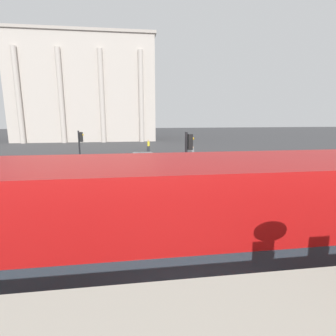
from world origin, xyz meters
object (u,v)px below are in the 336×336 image
(traffic_light_near, at_px, (187,164))
(car_black, at_px, (138,177))
(traffic_light_mid, at_px, (81,149))
(pedestrian_grey, at_px, (193,153))
(pedestrian_yellow, at_px, (148,145))
(double_decker_bus, at_px, (228,238))
(car_white, at_px, (144,160))
(pedestrian_blue, at_px, (60,171))
(plaza_building_left, at_px, (87,90))

(traffic_light_near, bearing_deg, car_black, 109.19)
(traffic_light_mid, relative_size, pedestrian_grey, 2.34)
(traffic_light_near, distance_m, pedestrian_yellow, 23.62)
(traffic_light_mid, bearing_deg, double_decker_bus, -68.35)
(double_decker_bus, height_order, car_black, double_decker_bus)
(car_black, bearing_deg, traffic_light_near, 57.17)
(traffic_light_near, height_order, car_black, traffic_light_near)
(traffic_light_near, xyz_separation_m, pedestrian_grey, (3.90, 15.56, -1.77))
(double_decker_bus, height_order, traffic_light_near, traffic_light_near)
(traffic_light_near, height_order, car_white, traffic_light_near)
(car_black, height_order, pedestrian_blue, pedestrian_blue)
(car_white, xyz_separation_m, pedestrian_yellow, (1.06, 10.30, 0.25))
(double_decker_bus, height_order, traffic_light_mid, double_decker_bus)
(car_black, distance_m, car_white, 7.19)
(double_decker_bus, xyz_separation_m, car_white, (-0.91, 19.63, -1.52))
(car_white, relative_size, pedestrian_grey, 2.59)
(car_white, xyz_separation_m, pedestrian_blue, (-6.36, -5.30, 0.21))
(pedestrian_grey, bearing_deg, pedestrian_blue, 103.25)
(traffic_light_mid, bearing_deg, pedestrian_blue, -170.21)
(traffic_light_mid, distance_m, car_black, 4.95)
(plaza_building_left, height_order, pedestrian_yellow, plaza_building_left)
(plaza_building_left, xyz_separation_m, car_white, (9.69, -31.25, -9.03))
(traffic_light_mid, height_order, car_white, traffic_light_mid)
(pedestrian_grey, bearing_deg, car_white, 93.74)
(traffic_light_mid, xyz_separation_m, pedestrian_yellow, (5.93, 15.35, -1.53))
(plaza_building_left, distance_m, car_white, 33.95)
(car_white, bearing_deg, pedestrian_blue, 74.93)
(car_black, bearing_deg, double_decker_bus, 45.65)
(traffic_light_mid, distance_m, pedestrian_grey, 12.61)
(pedestrian_yellow, xyz_separation_m, pedestrian_grey, (4.20, -7.99, -0.02))
(plaza_building_left, height_order, pedestrian_grey, plaza_building_left)
(car_white, bearing_deg, pedestrian_grey, -121.15)
(traffic_light_mid, distance_m, car_white, 7.24)
(car_black, xyz_separation_m, pedestrian_yellow, (1.83, 17.46, 0.25))
(traffic_light_mid, bearing_deg, plaza_building_left, 97.56)
(traffic_light_near, relative_size, pedestrian_grey, 2.56)
(plaza_building_left, distance_m, car_black, 40.45)
(traffic_light_near, height_order, pedestrian_grey, traffic_light_near)
(pedestrian_yellow, height_order, pedestrian_grey, pedestrian_yellow)
(car_black, relative_size, pedestrian_blue, 2.64)
(double_decker_bus, bearing_deg, traffic_light_mid, 107.80)
(plaza_building_left, height_order, pedestrian_blue, plaza_building_left)
(traffic_light_near, distance_m, car_black, 6.76)
(traffic_light_mid, height_order, pedestrian_yellow, traffic_light_mid)
(car_black, height_order, pedestrian_yellow, pedestrian_yellow)
(pedestrian_blue, relative_size, pedestrian_grey, 0.98)
(traffic_light_near, xyz_separation_m, car_black, (-2.12, 6.10, -1.99))
(traffic_light_near, xyz_separation_m, pedestrian_yellow, (-0.30, 23.55, -1.75))
(double_decker_bus, height_order, plaza_building_left, plaza_building_left)
(traffic_light_mid, bearing_deg, pedestrian_grey, 35.96)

